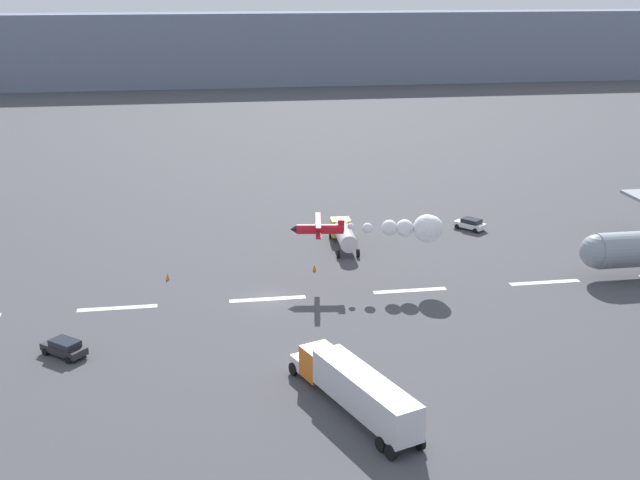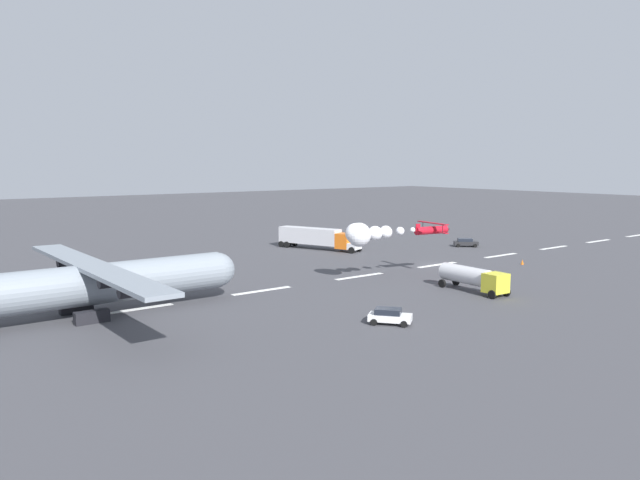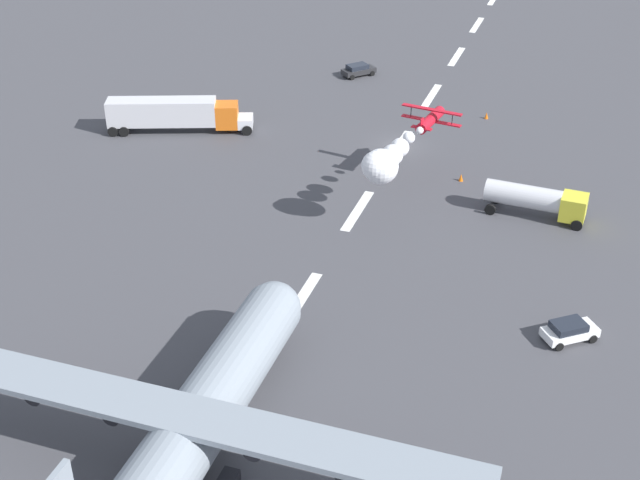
{
  "view_description": "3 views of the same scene",
  "coord_description": "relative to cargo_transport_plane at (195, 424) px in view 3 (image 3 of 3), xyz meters",
  "views": [
    {
      "loc": [
        -7.19,
        -79.2,
        32.23
      ],
      "look_at": [
        6.26,
        4.39,
        4.77
      ],
      "focal_mm": 45.89,
      "sensor_mm": 36.0,
      "label": 1
    },
    {
      "loc": [
        68.26,
        61.05,
        15.17
      ],
      "look_at": [
        19.21,
        -3.66,
        4.85
      ],
      "focal_mm": 34.28,
      "sensor_mm": 36.0,
      "label": 2
    },
    {
      "loc": [
        82.91,
        19.68,
        38.49
      ],
      "look_at": [
        26.01,
        0.0,
        2.82
      ],
      "focal_mm": 48.71,
      "sensor_mm": 36.0,
      "label": 3
    }
  ],
  "objects": [
    {
      "name": "runway_stripe_7",
      "position": [
        -3.21,
        -0.29,
        -3.38
      ],
      "size": [
        8.0,
        0.9,
        0.01
      ],
      "primitive_type": "cube",
      "color": "white",
      "rests_on": "ground"
    },
    {
      "name": "runway_stripe_5",
      "position": [
        -33.9,
        -0.29,
        -3.38
      ],
      "size": [
        8.0,
        0.9,
        0.01
      ],
      "primitive_type": "cube",
      "color": "white",
      "rests_on": "ground"
    },
    {
      "name": "runway_stripe_3",
      "position": [
        -64.58,
        -0.29,
        -3.38
      ],
      "size": [
        8.0,
        0.9,
        0.01
      ],
      "primitive_type": "cube",
      "color": "white",
      "rests_on": "ground"
    },
    {
      "name": "fuel_tanker_truck",
      "position": [
        -38.17,
        15.3,
        -1.65
      ],
      "size": [
        3.19,
        9.16,
        2.9
      ],
      "color": "yellow",
      "rests_on": "ground"
    },
    {
      "name": "traffic_cone_near",
      "position": [
        -59.64,
        7.2,
        -3.01
      ],
      "size": [
        0.44,
        0.44,
        0.75
      ],
      "primitive_type": "cone",
      "color": "orange",
      "rests_on": "ground"
    },
    {
      "name": "runway_stripe_6",
      "position": [
        -18.56,
        -0.29,
        -3.38
      ],
      "size": [
        8.0,
        0.9,
        0.01
      ],
      "primitive_type": "cube",
      "color": "white",
      "rests_on": "ground"
    },
    {
      "name": "runway_stripe_1",
      "position": [
        -95.27,
        -0.29,
        -3.38
      ],
      "size": [
        8.0,
        0.9,
        0.01
      ],
      "primitive_type": "cube",
      "color": "white",
      "rests_on": "ground"
    },
    {
      "name": "airport_staff_sedan",
      "position": [
        -20.18,
        19.92,
        -2.58
      ],
      "size": [
        3.9,
        4.27,
        1.52
      ],
      "color": "white",
      "rests_on": "ground"
    },
    {
      "name": "cargo_transport_plane",
      "position": [
        0.0,
        0.0,
        0.0
      ],
      "size": [
        29.48,
        35.34,
        11.23
      ],
      "color": "gray",
      "rests_on": "ground"
    },
    {
      "name": "followme_car_yellow",
      "position": [
        -68.37,
        -10.72,
        -2.58
      ],
      "size": [
        4.4,
        4.2,
        1.52
      ],
      "color": "#262628",
      "rests_on": "ground"
    },
    {
      "name": "semi_truck_orange",
      "position": [
        -44.86,
        -24.55,
        -1.25
      ],
      "size": [
        8.13,
        15.69,
        3.7
      ],
      "color": "silver",
      "rests_on": "ground"
    },
    {
      "name": "stunt_biplane_red",
      "position": [
        -33.36,
        2.59,
        2.73
      ],
      "size": [
        16.45,
        6.37,
        3.09
      ],
      "color": "red"
    },
    {
      "name": "ground_plane",
      "position": [
        -49.24,
        -0.29,
        -3.39
      ],
      "size": [
        440.0,
        440.0,
        0.0
      ],
      "primitive_type": "plane",
      "color": "#424247",
      "rests_on": "ground"
    },
    {
      "name": "traffic_cone_far",
      "position": [
        -43.08,
        7.52,
        -3.01
      ],
      "size": [
        0.44,
        0.44,
        0.75
      ],
      "primitive_type": "cone",
      "color": "orange",
      "rests_on": "ground"
    },
    {
      "name": "runway_stripe_2",
      "position": [
        -79.93,
        -0.29,
        -3.38
      ],
      "size": [
        8.0,
        0.9,
        0.01
      ],
      "primitive_type": "cube",
      "color": "white",
      "rests_on": "ground"
    },
    {
      "name": "runway_stripe_4",
      "position": [
        -49.24,
        -0.29,
        -3.38
      ],
      "size": [
        8.0,
        0.9,
        0.01
      ],
      "primitive_type": "cube",
      "color": "white",
      "rests_on": "ground"
    }
  ]
}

